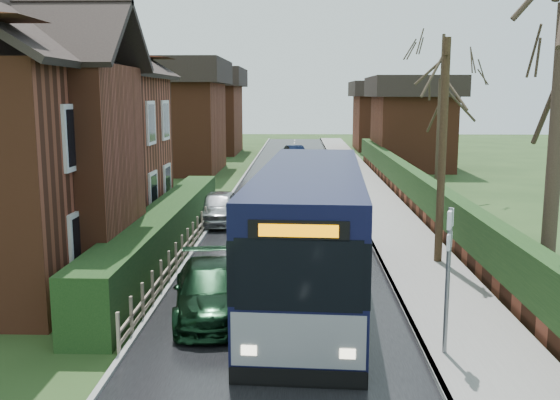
{
  "coord_description": "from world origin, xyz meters",
  "views": [
    {
      "loc": [
        0.47,
        -14.85,
        5.2
      ],
      "look_at": [
        -0.13,
        5.34,
        1.8
      ],
      "focal_mm": 40.0,
      "sensor_mm": 36.0,
      "label": 1
    }
  ],
  "objects_px": {
    "car_green": "(211,290)",
    "bus": "(311,232)",
    "bus_stop_sign": "(448,261)",
    "car_silver": "(219,207)",
    "telegraph_pole": "(442,153)",
    "brick_house": "(9,122)"
  },
  "relations": [
    {
      "from": "brick_house",
      "to": "car_green",
      "type": "height_order",
      "value": "brick_house"
    },
    {
      "from": "bus",
      "to": "car_green",
      "type": "distance_m",
      "value": 3.13
    },
    {
      "from": "brick_house",
      "to": "car_silver",
      "type": "xyz_separation_m",
      "value": [
        5.93,
        5.45,
        -3.72
      ]
    },
    {
      "from": "car_green",
      "to": "bus",
      "type": "bearing_deg",
      "value": 26.95
    },
    {
      "from": "car_silver",
      "to": "car_green",
      "type": "relative_size",
      "value": 0.91
    },
    {
      "from": "car_silver",
      "to": "telegraph_pole",
      "type": "relative_size",
      "value": 0.56
    },
    {
      "from": "bus",
      "to": "bus_stop_sign",
      "type": "distance_m",
      "value": 4.87
    },
    {
      "from": "car_green",
      "to": "telegraph_pole",
      "type": "distance_m",
      "value": 8.4
    },
    {
      "from": "bus_stop_sign",
      "to": "telegraph_pole",
      "type": "height_order",
      "value": "telegraph_pole"
    },
    {
      "from": "car_silver",
      "to": "bus",
      "type": "bearing_deg",
      "value": -66.87
    },
    {
      "from": "bus",
      "to": "car_green",
      "type": "bearing_deg",
      "value": -141.11
    },
    {
      "from": "car_green",
      "to": "bus_stop_sign",
      "type": "height_order",
      "value": "bus_stop_sign"
    },
    {
      "from": "bus",
      "to": "car_silver",
      "type": "bearing_deg",
      "value": 114.83
    },
    {
      "from": "bus",
      "to": "telegraph_pole",
      "type": "relative_size",
      "value": 1.63
    },
    {
      "from": "car_silver",
      "to": "car_green",
      "type": "height_order",
      "value": "car_silver"
    },
    {
      "from": "brick_house",
      "to": "bus",
      "type": "distance_m",
      "value": 10.57
    },
    {
      "from": "car_silver",
      "to": "bus_stop_sign",
      "type": "distance_m",
      "value": 14.67
    },
    {
      "from": "car_green",
      "to": "telegraph_pole",
      "type": "bearing_deg",
      "value": 27.22
    },
    {
      "from": "bus",
      "to": "car_green",
      "type": "height_order",
      "value": "bus"
    },
    {
      "from": "bus",
      "to": "bus_stop_sign",
      "type": "height_order",
      "value": "bus"
    },
    {
      "from": "telegraph_pole",
      "to": "car_green",
      "type": "bearing_deg",
      "value": -131.55
    },
    {
      "from": "car_green",
      "to": "bus_stop_sign",
      "type": "relative_size",
      "value": 1.38
    }
  ]
}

